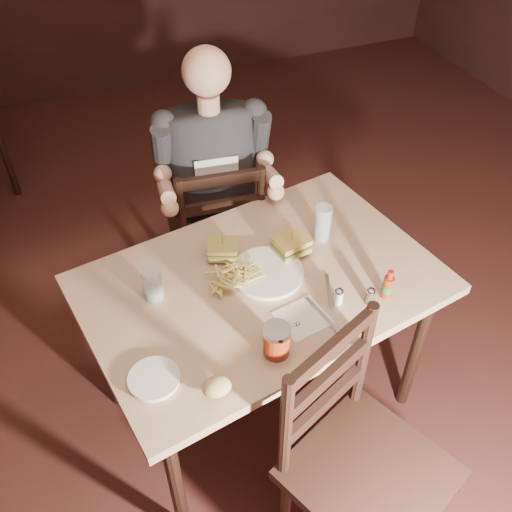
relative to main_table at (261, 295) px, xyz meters
name	(u,v)px	position (x,y,z in m)	size (l,w,h in m)	color
room_shell	(284,165)	(-0.02, -0.20, 0.71)	(7.00, 7.00, 7.00)	black
main_table	(261,295)	(0.00, 0.00, 0.00)	(1.39, 1.05, 0.77)	tan
chair_far	(216,231)	(0.04, 0.67, -0.23)	(0.43, 0.47, 0.93)	black
chair_near	(370,474)	(0.10, -0.68, -0.20)	(0.46, 0.50, 0.99)	black
diner	(213,154)	(0.04, 0.63, 0.23)	(0.52, 0.41, 0.90)	#2A2C2F
dinner_plate	(267,274)	(0.03, 0.02, 0.08)	(0.26, 0.26, 0.01)	white
sandwich_left	(223,245)	(-0.09, 0.17, 0.14)	(0.11, 0.09, 0.10)	#DDBB4F
sandwich_right	(291,241)	(0.16, 0.09, 0.14)	(0.12, 0.10, 0.10)	#DDBB4F
fries_pile	(234,275)	(-0.09, 0.03, 0.11)	(0.23, 0.17, 0.04)	#DDD05C
ketchup_dollop	(304,248)	(0.21, 0.09, 0.10)	(0.04, 0.04, 0.01)	maroon
glass_left	(153,284)	(-0.38, 0.07, 0.14)	(0.07, 0.07, 0.13)	silver
glass_right	(323,223)	(0.31, 0.13, 0.15)	(0.07, 0.07, 0.15)	silver
hot_sauce	(388,284)	(0.38, -0.24, 0.14)	(0.04, 0.04, 0.12)	maroon
salt_shaker	(338,296)	(0.21, -0.20, 0.11)	(0.03, 0.03, 0.06)	white
pepper_shaker	(370,296)	(0.31, -0.24, 0.11)	(0.03, 0.03, 0.06)	#38332D
syrup_dispenser	(277,341)	(-0.08, -0.32, 0.13)	(0.09, 0.09, 0.12)	maroon
napkin	(303,318)	(0.06, -0.22, 0.08)	(0.16, 0.15, 0.00)	white
knife	(324,316)	(0.13, -0.24, 0.08)	(0.01, 0.20, 0.00)	silver
fork	(329,291)	(0.20, -0.14, 0.08)	(0.01, 0.16, 0.01)	silver
side_plate	(154,379)	(-0.47, -0.28, 0.08)	(0.16, 0.16, 0.01)	white
bread_roll	(217,387)	(-0.30, -0.40, 0.12)	(0.09, 0.07, 0.05)	tan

